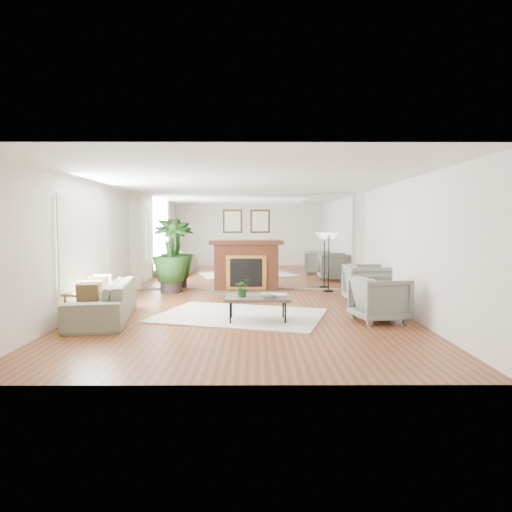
{
  "coord_description": "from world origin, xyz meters",
  "views": [
    {
      "loc": [
        0.2,
        -8.15,
        1.68
      ],
      "look_at": [
        0.23,
        0.6,
        1.07
      ],
      "focal_mm": 32.0,
      "sensor_mm": 36.0,
      "label": 1
    }
  ],
  "objects_px": {
    "coffee_table": "(258,299)",
    "sofa": "(103,301)",
    "side_table": "(82,298)",
    "potted_ficus": "(171,253)",
    "armchair_back": "(367,284)",
    "floor_lamp": "(329,242)",
    "armchair_front": "(380,299)",
    "fireplace": "(246,265)"
  },
  "relations": [
    {
      "from": "armchair_front",
      "to": "side_table",
      "type": "height_order",
      "value": "armchair_front"
    },
    {
      "from": "armchair_back",
      "to": "potted_ficus",
      "type": "relative_size",
      "value": 0.5
    },
    {
      "from": "side_table",
      "to": "floor_lamp",
      "type": "height_order",
      "value": "floor_lamp"
    },
    {
      "from": "armchair_back",
      "to": "side_table",
      "type": "xyz_separation_m",
      "value": [
        -5.25,
        -2.11,
        0.04
      ]
    },
    {
      "from": "potted_ficus",
      "to": "coffee_table",
      "type": "bearing_deg",
      "value": -58.51
    },
    {
      "from": "coffee_table",
      "to": "armchair_front",
      "type": "bearing_deg",
      "value": 1.36
    },
    {
      "from": "side_table",
      "to": "armchair_front",
      "type": "bearing_deg",
      "value": 3.28
    },
    {
      "from": "armchair_back",
      "to": "floor_lamp",
      "type": "distance_m",
      "value": 1.93
    },
    {
      "from": "sofa",
      "to": "side_table",
      "type": "bearing_deg",
      "value": -33.92
    },
    {
      "from": "coffee_table",
      "to": "side_table",
      "type": "height_order",
      "value": "side_table"
    },
    {
      "from": "potted_ficus",
      "to": "armchair_front",
      "type": "bearing_deg",
      "value": -38.82
    },
    {
      "from": "coffee_table",
      "to": "sofa",
      "type": "distance_m",
      "value": 2.71
    },
    {
      "from": "sofa",
      "to": "potted_ficus",
      "type": "bearing_deg",
      "value": 161.15
    },
    {
      "from": "sofa",
      "to": "side_table",
      "type": "distance_m",
      "value": 0.48
    },
    {
      "from": "potted_ficus",
      "to": "armchair_back",
      "type": "bearing_deg",
      "value": -19.38
    },
    {
      "from": "side_table",
      "to": "potted_ficus",
      "type": "relative_size",
      "value": 0.31
    },
    {
      "from": "fireplace",
      "to": "floor_lamp",
      "type": "xyz_separation_m",
      "value": [
        2.04,
        -0.16,
        0.59
      ]
    },
    {
      "from": "armchair_back",
      "to": "potted_ficus",
      "type": "height_order",
      "value": "potted_ficus"
    },
    {
      "from": "fireplace",
      "to": "sofa",
      "type": "xyz_separation_m",
      "value": [
        -2.45,
        -3.5,
        -0.32
      ]
    },
    {
      "from": "coffee_table",
      "to": "potted_ficus",
      "type": "bearing_deg",
      "value": 121.49
    },
    {
      "from": "armchair_front",
      "to": "floor_lamp",
      "type": "height_order",
      "value": "floor_lamp"
    },
    {
      "from": "potted_ficus",
      "to": "sofa",
      "type": "bearing_deg",
      "value": -100.35
    },
    {
      "from": "armchair_back",
      "to": "sofa",
      "type": "bearing_deg",
      "value": 107.65
    },
    {
      "from": "coffee_table",
      "to": "potted_ficus",
      "type": "xyz_separation_m",
      "value": [
        -2.11,
        3.44,
        0.57
      ]
    },
    {
      "from": "fireplace",
      "to": "side_table",
      "type": "bearing_deg",
      "value": -124.06
    },
    {
      "from": "fireplace",
      "to": "coffee_table",
      "type": "relative_size",
      "value": 1.84
    },
    {
      "from": "fireplace",
      "to": "armchair_back",
      "type": "relative_size",
      "value": 2.25
    },
    {
      "from": "fireplace",
      "to": "potted_ficus",
      "type": "distance_m",
      "value": 1.89
    },
    {
      "from": "sofa",
      "to": "side_table",
      "type": "xyz_separation_m",
      "value": [
        -0.2,
        -0.42,
        0.12
      ]
    },
    {
      "from": "coffee_table",
      "to": "floor_lamp",
      "type": "height_order",
      "value": "floor_lamp"
    },
    {
      "from": "floor_lamp",
      "to": "fireplace",
      "type": "bearing_deg",
      "value": 175.55
    },
    {
      "from": "armchair_front",
      "to": "armchair_back",
      "type": "bearing_deg",
      "value": -18.4
    },
    {
      "from": "sofa",
      "to": "armchair_back",
      "type": "relative_size",
      "value": 2.54
    },
    {
      "from": "coffee_table",
      "to": "floor_lamp",
      "type": "distance_m",
      "value": 4.04
    },
    {
      "from": "coffee_table",
      "to": "armchair_front",
      "type": "distance_m",
      "value": 2.11
    },
    {
      "from": "coffee_table",
      "to": "armchair_back",
      "type": "height_order",
      "value": "armchair_back"
    },
    {
      "from": "fireplace",
      "to": "armchair_front",
      "type": "bearing_deg",
      "value": -56.95
    },
    {
      "from": "fireplace",
      "to": "armchair_front",
      "type": "relative_size",
      "value": 2.39
    },
    {
      "from": "fireplace",
      "to": "potted_ficus",
      "type": "relative_size",
      "value": 1.13
    },
    {
      "from": "fireplace",
      "to": "floor_lamp",
      "type": "bearing_deg",
      "value": -4.45
    },
    {
      "from": "fireplace",
      "to": "floor_lamp",
      "type": "relative_size",
      "value": 1.4
    },
    {
      "from": "armchair_back",
      "to": "side_table",
      "type": "distance_m",
      "value": 5.66
    }
  ]
}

